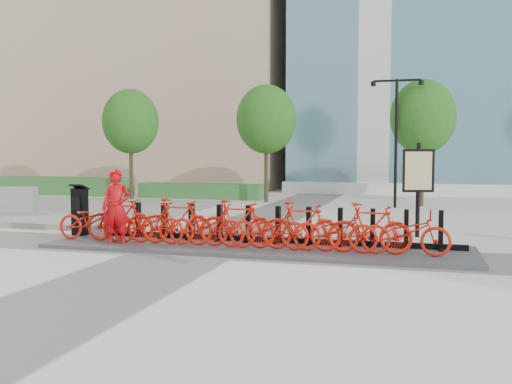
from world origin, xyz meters
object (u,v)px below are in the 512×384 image
(worker_red, at_px, (116,208))
(bike_0, at_px, (93,221))
(kiosk, at_px, (80,211))
(map_sign, at_px, (418,175))
(jersey_barrier, at_px, (2,200))

(worker_red, bearing_deg, bike_0, 146.06)
(kiosk, bearing_deg, bike_0, -36.80)
(worker_red, xyz_separation_m, map_sign, (6.64, 3.50, 0.70))
(kiosk, height_order, map_sign, map_sign)
(kiosk, xyz_separation_m, map_sign, (8.24, 2.51, 0.90))
(worker_red, bearing_deg, jersey_barrier, 130.26)
(kiosk, bearing_deg, map_sign, 21.32)
(jersey_barrier, distance_m, map_sign, 14.66)
(bike_0, xyz_separation_m, kiosk, (-0.80, 0.70, 0.15))
(bike_0, bearing_deg, kiosk, 48.85)
(jersey_barrier, xyz_separation_m, map_sign, (14.46, -2.14, 1.14))
(kiosk, bearing_deg, worker_red, -27.40)
(kiosk, distance_m, map_sign, 8.66)
(kiosk, distance_m, worker_red, 1.89)
(worker_red, bearing_deg, kiosk, 134.31)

